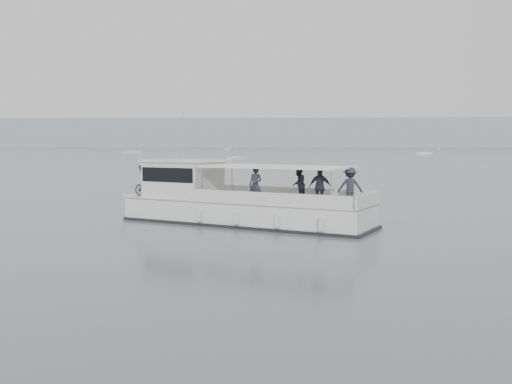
{
  "coord_description": "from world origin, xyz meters",
  "views": [
    {
      "loc": [
        0.75,
        -26.57,
        4.02
      ],
      "look_at": [
        -1.07,
        1.55,
        1.6
      ],
      "focal_mm": 40.0,
      "sensor_mm": 36.0,
      "label": 1
    }
  ],
  "objects": [
    {
      "name": "tour_boat",
      "position": [
        -2.71,
        2.07,
        0.99
      ],
      "size": [
        13.84,
        8.51,
        6.04
      ],
      "rotation": [
        0.0,
        0.0,
        -0.43
      ],
      "color": "white",
      "rests_on": "ground"
    },
    {
      "name": "moored_fleet",
      "position": [
        18.8,
        180.44,
        0.36
      ],
      "size": [
        384.85,
        331.74,
        9.58
      ],
      "color": "white",
      "rests_on": "ground"
    },
    {
      "name": "headland",
      "position": [
        0.0,
        560.0,
        14.0
      ],
      "size": [
        1400.0,
        90.0,
        28.0
      ],
      "primitive_type": "cube",
      "color": "#939EA8",
      "rests_on": "ground"
    },
    {
      "name": "ground",
      "position": [
        0.0,
        0.0,
        0.0
      ],
      "size": [
        1400.0,
        1400.0,
        0.0
      ],
      "primitive_type": "plane",
      "color": "#545E63",
      "rests_on": "ground"
    }
  ]
}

